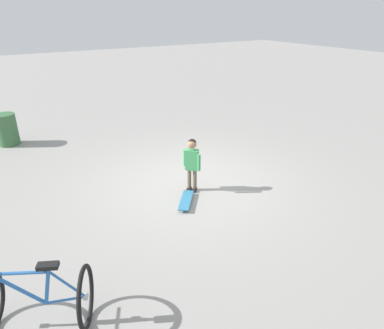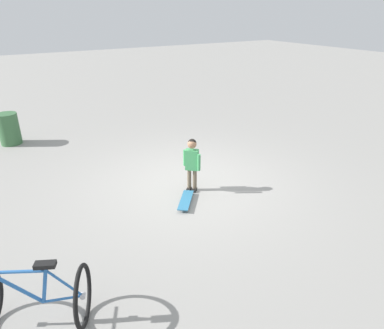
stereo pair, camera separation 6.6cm
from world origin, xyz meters
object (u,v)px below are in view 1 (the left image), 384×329
at_px(skateboard, 186,200).
at_px(child_person, 192,159).
at_px(bicycle_near, 37,299).
at_px(trash_bin, 7,130).

bearing_deg(skateboard, child_person, -44.05).
xyz_separation_m(bicycle_near, trash_bin, (6.43, -0.36, 0.03)).
bearing_deg(trash_bin, bicycle_near, 176.79).
distance_m(child_person, skateboard, 0.79).
bearing_deg(skateboard, bicycle_near, 117.51).
bearing_deg(trash_bin, skateboard, -154.58).
xyz_separation_m(child_person, bicycle_near, (-1.80, 3.10, -0.28)).
bearing_deg(child_person, skateboard, 135.95).
distance_m(skateboard, trash_bin, 5.55).
distance_m(skateboard, bicycle_near, 3.10).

